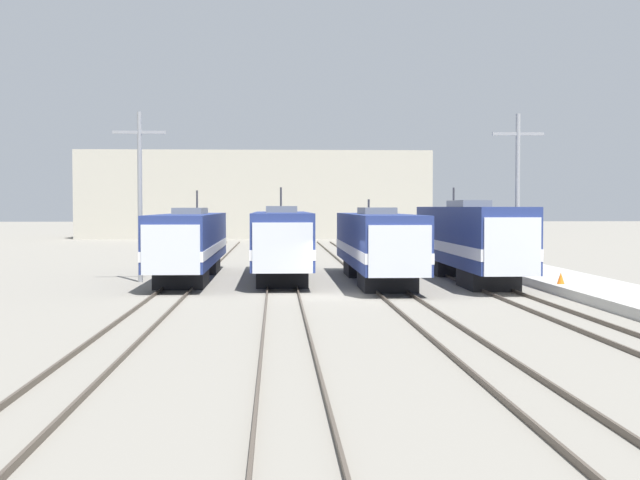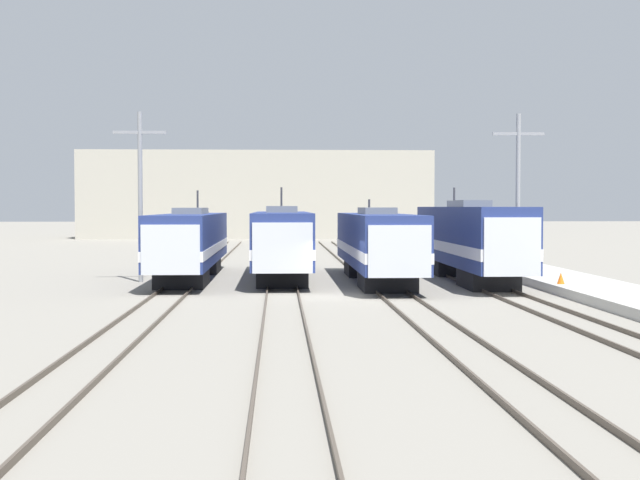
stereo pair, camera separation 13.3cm
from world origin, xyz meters
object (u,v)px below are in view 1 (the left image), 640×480
catenary_tower_right (518,190)px  traffic_cone (561,278)px  catenary_tower_left (140,190)px  locomotive_far_right (470,240)px  locomotive_center_left (281,242)px  locomotive_far_left (190,242)px  locomotive_center_right (377,244)px

catenary_tower_right → traffic_cone: bearing=-89.1°
catenary_tower_left → locomotive_far_right: bearing=-2.0°
locomotive_far_right → catenary_tower_left: size_ratio=2.01×
locomotive_center_left → catenary_tower_left: 8.17m
locomotive_far_left → locomotive_center_left: 5.08m
locomotive_center_right → locomotive_far_left: bearing=166.2°
traffic_cone → locomotive_far_right: bearing=113.5°
catenary_tower_left → catenary_tower_right: size_ratio=1.00×
locomotive_far_left → catenary_tower_left: 4.10m
locomotive_center_left → traffic_cone: size_ratio=31.75×
locomotive_far_left → locomotive_center_left: (5.08, -0.27, 0.04)m
catenary_tower_left → traffic_cone: 22.17m
locomotive_far_left → locomotive_far_right: size_ratio=1.05×
catenary_tower_left → locomotive_far_left: bearing=31.2°
locomotive_center_right → catenary_tower_left: bearing=175.5°
catenary_tower_left → catenary_tower_right: (20.44, 0.00, 0.00)m
catenary_tower_left → traffic_cone: bearing=-19.2°
locomotive_center_right → traffic_cone: 10.12m
locomotive_far_right → catenary_tower_right: catenary_tower_right is taller
catenary_tower_left → traffic_cone: size_ratio=16.76×
catenary_tower_right → traffic_cone: 8.32m
catenary_tower_right → locomotive_far_right: bearing=-166.9°
catenary_tower_right → locomotive_far_left: bearing=175.2°
locomotive_center_left → catenary_tower_right: 13.24m
locomotive_center_left → catenary_tower_left: (-7.56, -1.24, 2.84)m
locomotive_far_right → catenary_tower_right: (2.72, 0.63, 2.70)m
locomotive_far_left → locomotive_center_right: locomotive_far_left is taller
locomotive_center_left → catenary_tower_right: bearing=-5.5°
traffic_cone → locomotive_far_left: bearing=154.4°
locomotive_center_left → locomotive_center_right: (5.08, -2.23, -0.04)m
traffic_cone → locomotive_center_right: bearing=142.1°
locomotive_far_left → traffic_cone: (18.07, -8.66, -1.35)m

